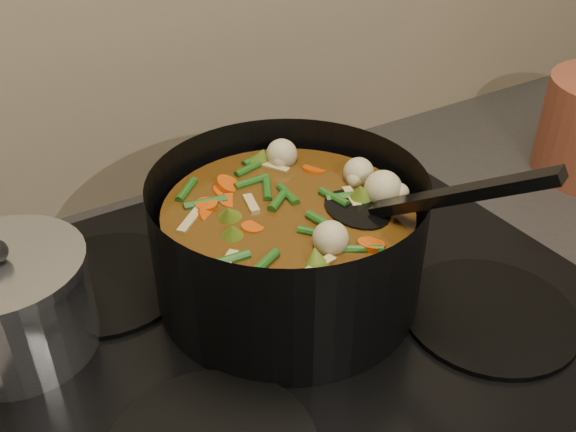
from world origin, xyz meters
TOP-DOWN VIEW (x-y plane):
  - stovetop at (0.00, 1.93)m, footprint 0.62×0.54m
  - stockpot at (0.01, 1.95)m, footprint 0.33×0.37m
  - saucepan at (-0.26, 2.01)m, footprint 0.15×0.15m

SIDE VIEW (x-z plane):
  - stovetop at x=0.00m, z-range 0.91..0.93m
  - saucepan at x=-0.26m, z-range 0.92..1.04m
  - stockpot at x=0.01m, z-range 0.89..1.10m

